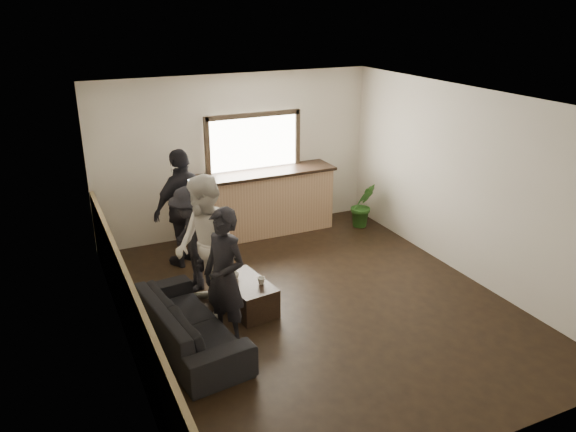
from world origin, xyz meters
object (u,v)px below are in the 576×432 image
person_a (225,277)px  person_c (191,239)px  bar_counter (260,199)px  cup_b (261,281)px  potted_plant (363,205)px  person_b (205,247)px  person_d (184,208)px  cup_a (235,276)px  sofa (188,323)px  coffee_table (247,295)px

person_a → person_c: bearing=154.6°
bar_counter → person_a: 3.44m
cup_b → potted_plant: 3.52m
person_b → person_d: 1.60m
cup_a → sofa: bearing=-142.1°
bar_counter → cup_b: size_ratio=26.35×
bar_counter → person_c: bearing=-137.5°
potted_plant → person_d: (-3.37, -0.17, 0.52)m
person_a → person_d: 2.34m
bar_counter → person_d: size_ratio=1.45×
bar_counter → person_a: bar_counter is taller
sofa → coffee_table: sofa is taller
sofa → potted_plant: bearing=-65.9°
cup_b → person_d: (-0.51, 1.89, 0.48)m
coffee_table → cup_a: size_ratio=7.84×
cup_b → person_c: 1.25m
coffee_table → cup_a: cup_a is taller
sofa → person_a: size_ratio=1.19×
cup_b → person_a: (-0.64, -0.45, 0.40)m
person_a → person_c: person_a is taller
cup_b → potted_plant: potted_plant is taller
bar_counter → coffee_table: size_ratio=2.95×
sofa → coffee_table: bearing=-69.2°
person_a → cup_b: bearing=99.1°
bar_counter → coffee_table: bar_counter is taller
person_b → person_d: bearing=173.0°
cup_a → person_b: bearing=-179.7°
cup_a → person_a: 0.93m
sofa → potted_plant: size_ratio=2.47×
person_a → person_b: person_b is taller
cup_a → cup_b: (0.27, -0.29, 0.00)m
person_b → person_a: bearing=-1.4°
person_d → person_c: bearing=56.6°
sofa → person_d: bearing=-22.0°
bar_counter → potted_plant: size_ratio=3.26×
cup_b → person_a: size_ratio=0.06×
coffee_table → person_c: person_c is taller
person_d → bar_counter: bearing=179.5°
person_b → potted_plant: bearing=114.8°
bar_counter → cup_a: bearing=-119.7°
sofa → person_c: size_ratio=1.33×
sofa → person_b: bearing=-42.0°
person_d → potted_plant: bearing=158.8°
cup_b → person_d: person_d is taller
coffee_table → person_b: size_ratio=0.48×
cup_a → person_b: (-0.38, -0.00, 0.49)m
bar_counter → sofa: bearing=-126.1°
bar_counter → cup_a: size_ratio=23.14×
sofa → bar_counter: bearing=-43.4°
person_c → person_d: bearing=166.7°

